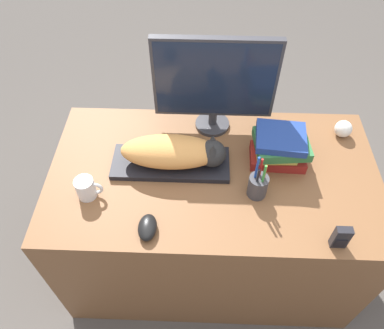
{
  "coord_description": "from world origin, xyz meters",
  "views": [
    {
      "loc": [
        -0.05,
        -0.57,
        1.89
      ],
      "look_at": [
        -0.09,
        0.34,
        0.79
      ],
      "focal_mm": 35.0,
      "sensor_mm": 36.0,
      "label": 1
    }
  ],
  "objects_px": {
    "computer_mouse": "(147,227)",
    "baseball": "(343,129)",
    "coffee_mug": "(86,188)",
    "phone": "(341,237)",
    "book_stack": "(279,147)",
    "keyboard": "(171,163)",
    "cat": "(177,152)",
    "pen_cup": "(258,185)",
    "monitor": "(215,82)"
  },
  "relations": [
    {
      "from": "phone",
      "to": "book_stack",
      "type": "relative_size",
      "value": 0.45
    },
    {
      "from": "computer_mouse",
      "to": "pen_cup",
      "type": "distance_m",
      "value": 0.43
    },
    {
      "from": "cat",
      "to": "book_stack",
      "type": "distance_m",
      "value": 0.4
    },
    {
      "from": "monitor",
      "to": "book_stack",
      "type": "distance_m",
      "value": 0.36
    },
    {
      "from": "baseball",
      "to": "phone",
      "type": "bearing_deg",
      "value": -103.68
    },
    {
      "from": "monitor",
      "to": "book_stack",
      "type": "xyz_separation_m",
      "value": [
        0.26,
        -0.19,
        -0.16
      ]
    },
    {
      "from": "baseball",
      "to": "keyboard",
      "type": "bearing_deg",
      "value": -164.7
    },
    {
      "from": "keyboard",
      "to": "cat",
      "type": "xyz_separation_m",
      "value": [
        0.03,
        0.0,
        0.07
      ]
    },
    {
      "from": "phone",
      "to": "cat",
      "type": "bearing_deg",
      "value": 149.59
    },
    {
      "from": "phone",
      "to": "book_stack",
      "type": "distance_m",
      "value": 0.41
    },
    {
      "from": "cat",
      "to": "pen_cup",
      "type": "relative_size",
      "value": 2.03
    },
    {
      "from": "monitor",
      "to": "phone",
      "type": "bearing_deg",
      "value": -52.91
    },
    {
      "from": "cat",
      "to": "book_stack",
      "type": "height_order",
      "value": "cat"
    },
    {
      "from": "cat",
      "to": "phone",
      "type": "xyz_separation_m",
      "value": [
        0.57,
        -0.33,
        -0.03
      ]
    },
    {
      "from": "keyboard",
      "to": "coffee_mug",
      "type": "height_order",
      "value": "coffee_mug"
    },
    {
      "from": "pen_cup",
      "to": "baseball",
      "type": "relative_size",
      "value": 2.78
    },
    {
      "from": "keyboard",
      "to": "pen_cup",
      "type": "height_order",
      "value": "pen_cup"
    },
    {
      "from": "keyboard",
      "to": "book_stack",
      "type": "bearing_deg",
      "value": 5.69
    },
    {
      "from": "computer_mouse",
      "to": "baseball",
      "type": "xyz_separation_m",
      "value": [
        0.78,
        0.5,
        0.02
      ]
    },
    {
      "from": "baseball",
      "to": "phone",
      "type": "xyz_separation_m",
      "value": [
        -0.13,
        -0.53,
        0.01
      ]
    },
    {
      "from": "monitor",
      "to": "coffee_mug",
      "type": "relative_size",
      "value": 4.82
    },
    {
      "from": "computer_mouse",
      "to": "coffee_mug",
      "type": "height_order",
      "value": "coffee_mug"
    },
    {
      "from": "cat",
      "to": "baseball",
      "type": "relative_size",
      "value": 5.65
    },
    {
      "from": "keyboard",
      "to": "baseball",
      "type": "bearing_deg",
      "value": 15.3
    },
    {
      "from": "cat",
      "to": "computer_mouse",
      "type": "xyz_separation_m",
      "value": [
        -0.09,
        -0.3,
        -0.06
      ]
    },
    {
      "from": "keyboard",
      "to": "pen_cup",
      "type": "relative_size",
      "value": 2.32
    },
    {
      "from": "cat",
      "to": "pen_cup",
      "type": "distance_m",
      "value": 0.33
    },
    {
      "from": "pen_cup",
      "to": "phone",
      "type": "height_order",
      "value": "pen_cup"
    },
    {
      "from": "coffee_mug",
      "to": "phone",
      "type": "relative_size",
      "value": 1.02
    },
    {
      "from": "monitor",
      "to": "keyboard",
      "type": "bearing_deg",
      "value": -125.45
    },
    {
      "from": "coffee_mug",
      "to": "phone",
      "type": "distance_m",
      "value": 0.91
    },
    {
      "from": "pen_cup",
      "to": "keyboard",
      "type": "bearing_deg",
      "value": 159.07
    },
    {
      "from": "keyboard",
      "to": "book_stack",
      "type": "distance_m",
      "value": 0.43
    },
    {
      "from": "keyboard",
      "to": "computer_mouse",
      "type": "xyz_separation_m",
      "value": [
        -0.06,
        -0.3,
        0.01
      ]
    },
    {
      "from": "cat",
      "to": "computer_mouse",
      "type": "distance_m",
      "value": 0.32
    },
    {
      "from": "phone",
      "to": "book_stack",
      "type": "xyz_separation_m",
      "value": [
        -0.17,
        0.38,
        0.03
      ]
    },
    {
      "from": "keyboard",
      "to": "cat",
      "type": "bearing_deg",
      "value": 0.0
    },
    {
      "from": "baseball",
      "to": "coffee_mug",
      "type": "bearing_deg",
      "value": -160.82
    },
    {
      "from": "monitor",
      "to": "book_stack",
      "type": "bearing_deg",
      "value": -36.3
    },
    {
      "from": "baseball",
      "to": "computer_mouse",
      "type": "bearing_deg",
      "value": -147.44
    },
    {
      "from": "keyboard",
      "to": "monitor",
      "type": "height_order",
      "value": "monitor"
    },
    {
      "from": "cat",
      "to": "coffee_mug",
      "type": "height_order",
      "value": "cat"
    },
    {
      "from": "pen_cup",
      "to": "computer_mouse",
      "type": "bearing_deg",
      "value": -156.07
    },
    {
      "from": "cat",
      "to": "monitor",
      "type": "distance_m",
      "value": 0.31
    },
    {
      "from": "pen_cup",
      "to": "baseball",
      "type": "xyz_separation_m",
      "value": [
        0.39,
        0.33,
        -0.02
      ]
    },
    {
      "from": "keyboard",
      "to": "computer_mouse",
      "type": "distance_m",
      "value": 0.31
    },
    {
      "from": "coffee_mug",
      "to": "keyboard",
      "type": "bearing_deg",
      "value": 27.78
    },
    {
      "from": "cat",
      "to": "keyboard",
      "type": "bearing_deg",
      "value": 180.0
    },
    {
      "from": "phone",
      "to": "computer_mouse",
      "type": "bearing_deg",
      "value": 177.29
    },
    {
      "from": "coffee_mug",
      "to": "book_stack",
      "type": "xyz_separation_m",
      "value": [
        0.73,
        0.2,
        0.03
      ]
    }
  ]
}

